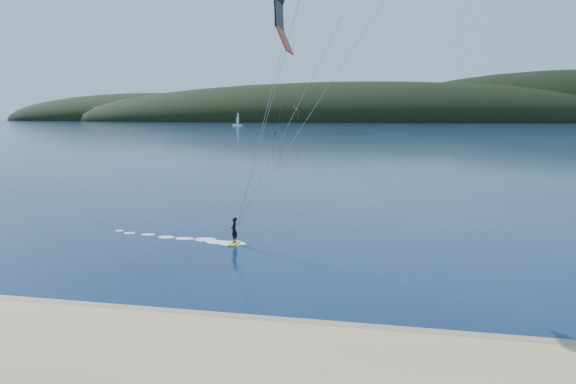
% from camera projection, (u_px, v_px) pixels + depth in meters
% --- Properties ---
extents(ground, '(1800.00, 1800.00, 0.00)m').
position_uv_depth(ground, '(112.00, 372.00, 17.83)').
color(ground, black).
rests_on(ground, ground).
extents(wet_sand, '(220.00, 2.50, 0.10)m').
position_uv_depth(wet_sand, '(167.00, 320.00, 22.19)').
color(wet_sand, '#81684B').
rests_on(wet_sand, ground).
extents(headland, '(1200.00, 310.00, 140.00)m').
position_uv_depth(headland, '(385.00, 121.00, 740.45)').
color(headland, black).
rests_on(headland, ground).
extents(kitesurfer_near, '(22.89, 7.17, 18.30)m').
position_uv_depth(kitesurfer_near, '(339.00, 19.00, 28.18)').
color(kitesurfer_near, yellow).
rests_on(kitesurfer_near, ground).
extents(kitesurfer_far, '(11.52, 5.04, 11.36)m').
position_uv_depth(kitesurfer_far, '(289.00, 115.00, 219.87)').
color(kitesurfer_far, yellow).
rests_on(kitesurfer_far, ground).
extents(sailboat, '(8.81, 5.48, 12.26)m').
position_uv_depth(sailboat, '(238.00, 125.00, 433.64)').
color(sailboat, white).
rests_on(sailboat, ground).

